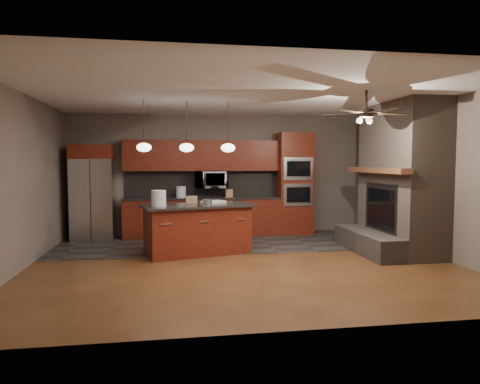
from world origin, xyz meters
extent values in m
plane|color=brown|center=(0.00, 0.00, 0.00)|extent=(7.00, 7.00, 0.00)
cube|color=white|center=(0.00, 0.00, 2.80)|extent=(7.00, 6.00, 0.02)
cube|color=#746A5D|center=(0.00, 3.00, 1.40)|extent=(7.00, 0.02, 2.80)
cube|color=#746A5D|center=(3.50, 0.00, 1.40)|extent=(0.02, 6.00, 2.80)
cube|color=#746A5D|center=(-3.50, 0.00, 1.40)|extent=(0.02, 6.00, 2.80)
cube|color=#373432|center=(0.00, 1.80, 0.01)|extent=(7.00, 2.40, 0.01)
cube|color=brown|center=(3.10, 0.40, 1.40)|extent=(0.80, 2.00, 2.80)
cube|color=#4D463F|center=(2.45, 0.40, 0.20)|extent=(0.50, 2.00, 0.40)
cube|color=#2D2D30|center=(2.72, 0.40, 0.83)|extent=(0.05, 1.20, 0.95)
cube|color=black|center=(2.70, 0.40, 0.83)|extent=(0.02, 1.00, 0.75)
cube|color=brown|center=(2.60, 0.40, 1.55)|extent=(0.22, 2.10, 0.10)
cube|color=maroon|center=(-0.48, 2.70, 0.43)|extent=(3.55, 0.60, 0.86)
cube|color=black|center=(-0.48, 2.70, 0.88)|extent=(3.59, 0.64, 0.04)
cube|color=black|center=(-0.48, 2.98, 1.20)|extent=(3.55, 0.03, 0.60)
cube|color=maroon|center=(-0.48, 2.83, 1.85)|extent=(3.55, 0.35, 0.70)
cube|color=maroon|center=(1.70, 2.70, 1.19)|extent=(0.80, 0.60, 2.38)
cube|color=silver|center=(1.70, 2.40, 0.95)|extent=(0.70, 0.03, 0.52)
cube|color=black|center=(1.70, 2.38, 0.95)|extent=(0.55, 0.02, 0.35)
cube|color=silver|center=(1.70, 2.40, 1.55)|extent=(0.70, 0.03, 0.52)
cube|color=black|center=(1.70, 2.38, 1.55)|extent=(0.55, 0.02, 0.35)
imported|color=silver|center=(-0.27, 2.75, 1.30)|extent=(0.73, 0.41, 0.50)
cube|color=silver|center=(-2.86, 2.62, 0.88)|extent=(0.88, 0.72, 1.77)
cube|color=#2D2D30|center=(-2.86, 2.26, 0.88)|extent=(0.02, 0.02, 1.75)
cube|color=silver|center=(-2.96, 2.25, 0.94)|extent=(0.03, 0.03, 0.88)
cube|color=silver|center=(-2.76, 2.25, 0.94)|extent=(0.03, 0.03, 0.88)
cube|color=maroon|center=(-2.86, 2.62, 1.92)|extent=(0.88, 0.72, 0.30)
cube|color=maroon|center=(-0.70, 0.81, 0.44)|extent=(1.99, 1.22, 0.88)
cube|color=black|center=(-0.70, 0.81, 0.90)|extent=(2.18, 1.40, 0.04)
cylinder|color=silver|center=(-1.40, 0.62, 1.06)|extent=(0.31, 0.31, 0.28)
cylinder|color=#BABBC0|center=(-0.54, 0.59, 0.98)|extent=(0.23, 0.23, 0.11)
cube|color=silver|center=(-0.39, 1.06, 0.94)|extent=(0.50, 0.45, 0.04)
cube|color=#97764E|center=(-0.80, 1.11, 0.99)|extent=(0.22, 0.17, 0.13)
cylinder|color=white|center=(-0.97, 2.70, 1.03)|extent=(0.28, 0.28, 0.25)
cube|color=tan|center=(0.13, 2.65, 0.99)|extent=(0.16, 0.12, 0.18)
cylinder|color=black|center=(-1.65, 0.70, 2.41)|extent=(0.01, 0.01, 0.78)
ellipsoid|color=white|center=(-1.65, 0.70, 1.96)|extent=(0.26, 0.26, 0.16)
cylinder|color=black|center=(-0.90, 0.70, 2.41)|extent=(0.01, 0.01, 0.78)
ellipsoid|color=white|center=(-0.90, 0.70, 1.96)|extent=(0.26, 0.26, 0.16)
cylinder|color=black|center=(-0.15, 0.70, 2.41)|extent=(0.01, 0.01, 0.78)
ellipsoid|color=white|center=(-0.15, 0.70, 1.96)|extent=(0.26, 0.26, 0.16)
cylinder|color=black|center=(1.80, -0.80, 2.65)|extent=(0.04, 0.04, 0.30)
cylinder|color=black|center=(1.80, -0.80, 2.45)|extent=(0.24, 0.24, 0.12)
cube|color=#332013|center=(2.18, -0.80, 2.45)|extent=(0.60, 0.12, 0.01)
cube|color=#332013|center=(1.92, -0.44, 2.45)|extent=(0.30, 0.61, 0.01)
cube|color=#332013|center=(1.49, -0.58, 2.45)|extent=(0.56, 0.45, 0.01)
cube|color=#332013|center=(1.49, -1.02, 2.45)|extent=(0.56, 0.45, 0.01)
cube|color=#332013|center=(1.92, -1.16, 2.45)|extent=(0.30, 0.61, 0.01)
camera|label=1|loc=(-1.17, -7.06, 1.70)|focal=32.00mm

